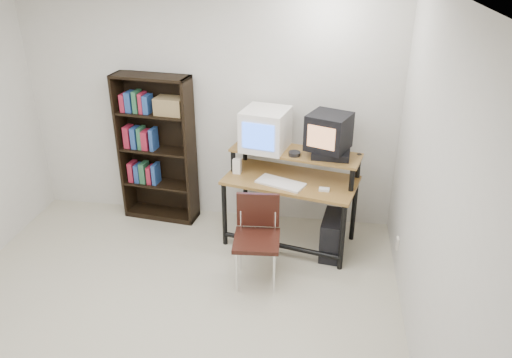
# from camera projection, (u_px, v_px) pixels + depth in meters

# --- Properties ---
(floor) EXTENTS (4.00, 4.00, 0.01)m
(floor) POSITION_uv_depth(u_px,v_px,m) (159.00, 331.00, 4.10)
(floor) COLOR beige
(floor) RESTS_ON ground
(back_wall) EXTENTS (4.00, 0.01, 2.60)m
(back_wall) POSITION_uv_depth(u_px,v_px,m) (209.00, 105.00, 5.30)
(back_wall) COLOR beige
(back_wall) RESTS_ON floor
(right_wall) EXTENTS (0.01, 4.00, 2.60)m
(right_wall) POSITION_uv_depth(u_px,v_px,m) (437.00, 211.00, 3.26)
(right_wall) COLOR beige
(right_wall) RESTS_ON floor
(computer_desk) EXTENTS (1.41, 0.92, 0.98)m
(computer_desk) POSITION_uv_depth(u_px,v_px,m) (291.00, 181.00, 5.02)
(computer_desk) COLOR olive
(computer_desk) RESTS_ON floor
(crt_monitor) EXTENTS (0.51, 0.51, 0.41)m
(crt_monitor) POSITION_uv_depth(u_px,v_px,m) (265.00, 129.00, 5.00)
(crt_monitor) COLOR white
(crt_monitor) RESTS_ON computer_desk
(vcr) EXTENTS (0.38, 0.28, 0.08)m
(vcr) POSITION_uv_depth(u_px,v_px,m) (331.00, 154.00, 4.84)
(vcr) COLOR black
(vcr) RESTS_ON computer_desk
(crt_tv) EXTENTS (0.48, 0.48, 0.35)m
(crt_tv) POSITION_uv_depth(u_px,v_px,m) (329.00, 132.00, 4.80)
(crt_tv) COLOR black
(crt_tv) RESTS_ON vcr
(cd_spindle) EXTENTS (0.15, 0.15, 0.05)m
(cd_spindle) POSITION_uv_depth(u_px,v_px,m) (294.00, 154.00, 4.88)
(cd_spindle) COLOR #26262B
(cd_spindle) RESTS_ON computer_desk
(keyboard) EXTENTS (0.51, 0.37, 0.03)m
(keyboard) POSITION_uv_depth(u_px,v_px,m) (281.00, 184.00, 4.88)
(keyboard) COLOR white
(keyboard) RESTS_ON computer_desk
(mousepad) EXTENTS (0.25, 0.22, 0.01)m
(mousepad) POSITION_uv_depth(u_px,v_px,m) (322.00, 192.00, 4.76)
(mousepad) COLOR black
(mousepad) RESTS_ON computer_desk
(mouse) EXTENTS (0.10, 0.07, 0.03)m
(mouse) POSITION_uv_depth(u_px,v_px,m) (324.00, 190.00, 4.75)
(mouse) COLOR white
(mouse) RESTS_ON mousepad
(desk_speaker) EXTENTS (0.08, 0.08, 0.17)m
(desk_speaker) POSITION_uv_depth(u_px,v_px,m) (237.00, 167.00, 5.08)
(desk_speaker) COLOR white
(desk_speaker) RESTS_ON computer_desk
(pc_tower) EXTENTS (0.25, 0.47, 0.42)m
(pc_tower) POSITION_uv_depth(u_px,v_px,m) (332.00, 235.00, 5.01)
(pc_tower) COLOR black
(pc_tower) RESTS_ON floor
(school_chair) EXTENTS (0.44, 0.44, 0.83)m
(school_chair) POSITION_uv_depth(u_px,v_px,m) (257.00, 230.00, 4.54)
(school_chair) COLOR black
(school_chair) RESTS_ON floor
(bookshelf) EXTENTS (0.85, 0.37, 1.65)m
(bookshelf) POSITION_uv_depth(u_px,v_px,m) (157.00, 147.00, 5.44)
(bookshelf) COLOR black
(bookshelf) RESTS_ON floor
(wall_outlet) EXTENTS (0.02, 0.08, 0.12)m
(wall_outlet) POSITION_uv_depth(u_px,v_px,m) (397.00, 243.00, 4.72)
(wall_outlet) COLOR beige
(wall_outlet) RESTS_ON right_wall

